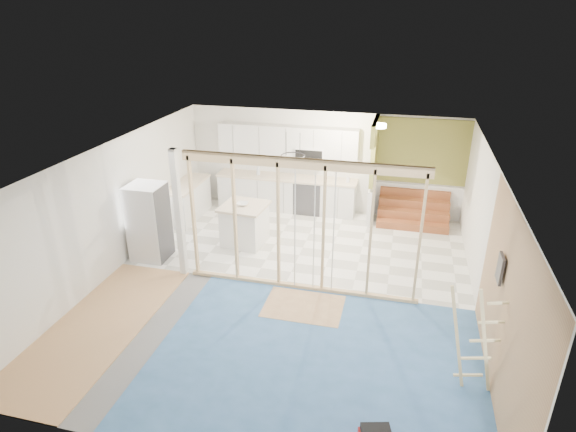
# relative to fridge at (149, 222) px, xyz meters

# --- Properties ---
(room) EXTENTS (7.01, 8.01, 2.61)m
(room) POSITION_rel_fridge_xyz_m (3.03, -0.45, 0.47)
(room) COLOR slate
(room) RESTS_ON ground
(floor_overlays) EXTENTS (7.00, 8.00, 0.03)m
(floor_overlays) POSITION_rel_fridge_xyz_m (3.11, -0.39, -0.82)
(floor_overlays) COLOR white
(floor_overlays) RESTS_ON room
(stud_frame) EXTENTS (4.66, 0.14, 2.60)m
(stud_frame) POSITION_rel_fridge_xyz_m (2.82, -0.45, 0.75)
(stud_frame) COLOR tan
(stud_frame) RESTS_ON room
(base_cabinets) EXTENTS (4.45, 2.24, 0.93)m
(base_cabinets) POSITION_rel_fridge_xyz_m (1.43, 2.91, -0.36)
(base_cabinets) COLOR silver
(base_cabinets) RESTS_ON room
(upper_cabinets) EXTENTS (3.60, 0.41, 0.85)m
(upper_cabinets) POSITION_rel_fridge_xyz_m (2.19, 3.37, 0.99)
(upper_cabinets) COLOR silver
(upper_cabinets) RESTS_ON room
(green_partition) EXTENTS (2.25, 1.51, 2.60)m
(green_partition) POSITION_rel_fridge_xyz_m (5.08, 3.21, 0.12)
(green_partition) COLOR olive
(green_partition) RESTS_ON room
(pot_rack) EXTENTS (0.52, 0.52, 0.72)m
(pot_rack) POSITION_rel_fridge_xyz_m (2.73, 1.44, 1.17)
(pot_rack) COLOR black
(pot_rack) RESTS_ON room
(sheathing_panel) EXTENTS (0.02, 4.00, 2.60)m
(sheathing_panel) POSITION_rel_fridge_xyz_m (6.51, -2.45, 0.47)
(sheathing_panel) COLOR tan
(sheathing_panel) RESTS_ON room
(electrical_panel) EXTENTS (0.04, 0.30, 0.40)m
(electrical_panel) POSITION_rel_fridge_xyz_m (6.46, -1.85, 0.82)
(electrical_panel) COLOR #3B3C41
(electrical_panel) RESTS_ON room
(ceiling_light) EXTENTS (0.32, 0.32, 0.08)m
(ceiling_light) POSITION_rel_fridge_xyz_m (4.43, 2.55, 1.71)
(ceiling_light) COLOR #FFEABF
(ceiling_light) RESTS_ON room
(fridge) EXTENTS (0.72, 0.70, 1.66)m
(fridge) POSITION_rel_fridge_xyz_m (0.00, 0.00, 0.00)
(fridge) COLOR silver
(fridge) RESTS_ON room
(island) EXTENTS (1.03, 1.03, 0.94)m
(island) POSITION_rel_fridge_xyz_m (1.71, 1.11, -0.36)
(island) COLOR white
(island) RESTS_ON room
(bowl) EXTENTS (0.28, 0.28, 0.06)m
(bowl) POSITION_rel_fridge_xyz_m (1.68, 1.10, 0.14)
(bowl) COLOR silver
(bowl) RESTS_ON island
(soap_bottle_a) EXTENTS (0.13, 0.13, 0.27)m
(soap_bottle_a) POSITION_rel_fridge_xyz_m (1.39, 3.20, 0.24)
(soap_bottle_a) COLOR #B4B9C9
(soap_bottle_a) RESTS_ON base_cabinets
(soap_bottle_b) EXTENTS (0.08, 0.08, 0.18)m
(soap_bottle_b) POSITION_rel_fridge_xyz_m (3.73, 3.20, 0.19)
(soap_bottle_b) COLOR silver
(soap_bottle_b) RESTS_ON base_cabinets
(ladder) EXTENTS (0.87, 0.04, 1.62)m
(ladder) POSITION_rel_fridge_xyz_m (6.19, -2.43, -0.00)
(ladder) COLOR #E0CA89
(ladder) RESTS_ON room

